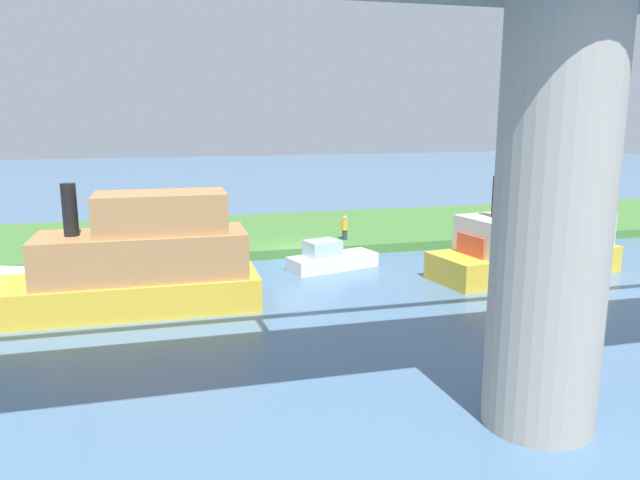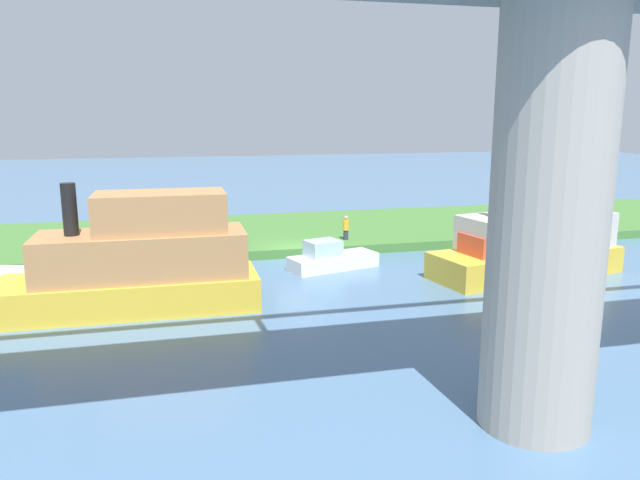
# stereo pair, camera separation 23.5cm
# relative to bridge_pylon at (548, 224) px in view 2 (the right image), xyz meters

# --- Properties ---
(ground_plane) EXTENTS (160.00, 160.00, 0.00)m
(ground_plane) POSITION_rel_bridge_pylon_xyz_m (1.84, -18.81, -5.08)
(ground_plane) COLOR #4C7093
(grassy_bank) EXTENTS (80.00, 12.00, 0.50)m
(grassy_bank) POSITION_rel_bridge_pylon_xyz_m (1.84, -24.81, -4.83)
(grassy_bank) COLOR #427533
(grassy_bank) RESTS_ON ground
(bridge_pylon) EXTENTS (2.72, 2.72, 10.16)m
(bridge_pylon) POSITION_rel_bridge_pylon_xyz_m (0.00, 0.00, 0.00)
(bridge_pylon) COLOR #9E998E
(bridge_pylon) RESTS_ON ground
(person_on_bank) EXTENTS (0.37, 0.37, 1.39)m
(person_on_bank) POSITION_rel_bridge_pylon_xyz_m (-1.21, -20.55, -3.88)
(person_on_bank) COLOR #2D334C
(person_on_bank) RESTS_ON grassy_bank
(mooring_post) EXTENTS (0.20, 0.20, 0.78)m
(mooring_post) POSITION_rel_bridge_pylon_xyz_m (11.55, -19.68, -4.19)
(mooring_post) COLOR brown
(mooring_post) RESTS_ON grassy_bank
(riverboat_paddlewheel) EXTENTS (9.94, 3.41, 5.06)m
(riverboat_paddlewheel) POSITION_rel_bridge_pylon_xyz_m (9.84, -11.89, -3.20)
(riverboat_paddlewheel) COLOR gold
(riverboat_paddlewheel) RESTS_ON ground
(motorboat_white) EXTENTS (9.83, 4.76, 4.82)m
(motorboat_white) POSITION_rel_bridge_pylon_xyz_m (-8.19, -12.81, -3.30)
(motorboat_white) COLOR gold
(motorboat_white) RESTS_ON ground
(skiff_small) EXTENTS (4.25, 2.40, 1.34)m
(skiff_small) POSITION_rel_bridge_pylon_xyz_m (10.98, -15.85, -4.60)
(skiff_small) COLOR #195199
(skiff_small) RESTS_ON ground
(motorboat_red) EXTENTS (4.74, 2.76, 1.49)m
(motorboat_red) POSITION_rel_bridge_pylon_xyz_m (0.88, -16.15, -4.55)
(motorboat_red) COLOR white
(motorboat_red) RESTS_ON ground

